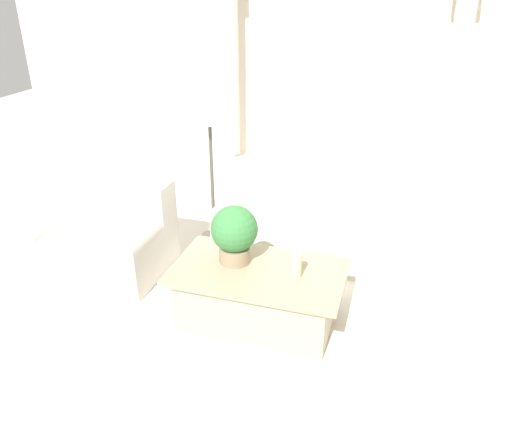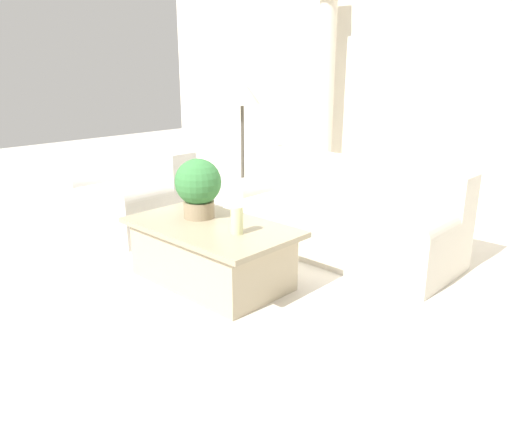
# 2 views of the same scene
# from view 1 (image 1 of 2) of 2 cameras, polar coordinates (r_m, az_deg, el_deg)

# --- Properties ---
(ground_plane) EXTENTS (16.00, 16.00, 0.00)m
(ground_plane) POSITION_cam_1_polar(r_m,az_deg,el_deg) (4.55, 2.24, -7.52)
(ground_plane) COLOR silver
(wall_back) EXTENTS (10.00, 0.06, 3.20)m
(wall_back) POSITION_cam_1_polar(r_m,az_deg,el_deg) (6.99, 9.69, 18.25)
(wall_back) COLOR silver
(wall_back) RESTS_ON ground_plane
(sofa_long) EXTENTS (2.11, 0.84, 0.82)m
(sofa_long) POSITION_cam_1_polar(r_m,az_deg,el_deg) (4.98, 8.16, -0.21)
(sofa_long) COLOR beige
(sofa_long) RESTS_ON ground_plane
(loveseat) EXTENTS (1.23, 0.84, 0.82)m
(loveseat) POSITION_cam_1_polar(r_m,az_deg,el_deg) (4.89, -17.26, -1.58)
(loveseat) COLOR silver
(loveseat) RESTS_ON ground_plane
(coffee_table) EXTENTS (1.34, 0.78, 0.47)m
(coffee_table) POSITION_cam_1_polar(r_m,az_deg,el_deg) (4.00, 0.24, -8.55)
(coffee_table) COLOR tan
(coffee_table) RESTS_ON ground_plane
(potted_plant) EXTENTS (0.37, 0.37, 0.47)m
(potted_plant) POSITION_cam_1_polar(r_m,az_deg,el_deg) (3.86, -2.49, -1.49)
(potted_plant) COLOR #937F60
(potted_plant) RESTS_ON coffee_table
(pillar_candle) EXTENTS (0.09, 0.09, 0.20)m
(pillar_candle) POSITION_cam_1_polar(r_m,az_deg,el_deg) (3.75, 4.57, -5.19)
(pillar_candle) COLOR beige
(pillar_candle) RESTS_ON coffee_table
(floor_lamp) EXTENTS (0.37, 0.37, 1.51)m
(floor_lamp) POSITION_cam_1_polar(r_m,az_deg,el_deg) (4.88, -5.33, 11.27)
(floor_lamp) COLOR #4C473D
(floor_lamp) RESTS_ON ground_plane
(column_left) EXTENTS (0.33, 0.33, 2.51)m
(column_left) POSITION_cam_1_polar(r_m,az_deg,el_deg) (7.09, -2.95, 16.08)
(column_left) COLOR beige
(column_left) RESTS_ON ground_plane
(column_right) EXTENTS (0.33, 0.33, 2.51)m
(column_right) POSITION_cam_1_polar(r_m,az_deg,el_deg) (6.69, 21.56, 13.76)
(column_right) COLOR beige
(column_right) RESTS_ON ground_plane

